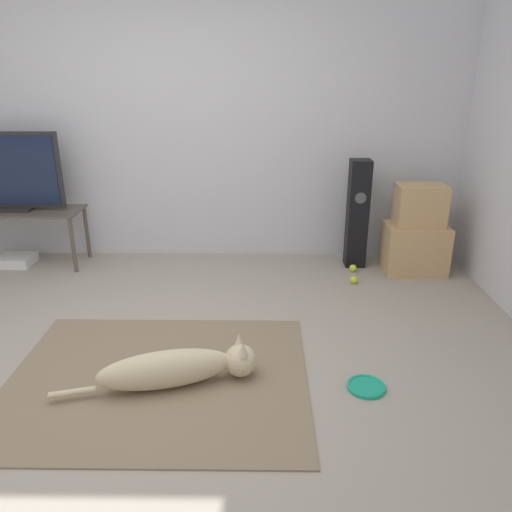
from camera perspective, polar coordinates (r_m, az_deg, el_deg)
name	(u,v)px	position (r m, az deg, el deg)	size (l,w,h in m)	color
ground_plane	(143,373)	(3.18, -12.82, -12.90)	(12.00, 12.00, 0.00)	#9E9384
wall_back	(183,121)	(4.74, -8.31, 15.00)	(8.00, 0.06, 2.55)	silver
area_rug	(158,378)	(3.11, -11.14, -13.53)	(1.77, 1.44, 0.01)	#847056
dog	(180,368)	(2.97, -8.74, -12.49)	(1.14, 0.41, 0.25)	beige
frisbee	(366,386)	(3.04, 12.49, -14.36)	(0.22, 0.22, 0.03)	#199E7A
cardboard_box_lower	(415,248)	(4.68, 17.67, 0.83)	(0.54, 0.37, 0.44)	tan
cardboard_box_upper	(420,205)	(4.58, 18.23, 5.55)	(0.42, 0.28, 0.36)	tan
floor_speaker	(357,214)	(4.61, 11.51, 4.71)	(0.18, 0.18, 0.98)	black
tv_stand	(16,217)	(5.05, -25.73, 4.07)	(1.18, 0.43, 0.52)	brown
tv	(8,172)	(4.97, -26.45, 8.55)	(0.94, 0.20, 0.70)	#232326
tennis_ball_by_boxes	(354,280)	(4.35, 11.12, -2.69)	(0.07, 0.07, 0.07)	#C6E033
tennis_ball_near_speaker	(353,268)	(4.60, 11.03, -1.37)	(0.07, 0.07, 0.07)	#C6E033
game_console	(15,260)	(5.19, -25.81, -0.42)	(0.33, 0.28, 0.08)	white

